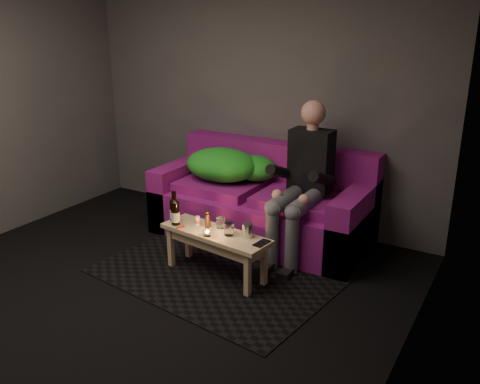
% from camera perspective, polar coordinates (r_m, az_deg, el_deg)
% --- Properties ---
extents(floor, '(4.50, 4.50, 0.00)m').
position_cam_1_polar(floor, '(4.03, -14.32, -12.82)').
color(floor, black).
rests_on(floor, ground).
extents(room, '(4.50, 4.50, 4.50)m').
position_cam_1_polar(room, '(3.82, -11.35, 11.94)').
color(room, silver).
rests_on(room, ground).
extents(rug, '(2.13, 1.67, 0.01)m').
position_cam_1_polar(rug, '(4.44, -2.35, -8.98)').
color(rug, black).
rests_on(rug, floor).
extents(sofa, '(2.10, 0.95, 0.90)m').
position_cam_1_polar(sofa, '(5.04, 2.63, -1.49)').
color(sofa, '#781068').
rests_on(sofa, floor).
extents(green_blanket, '(0.92, 0.63, 0.32)m').
position_cam_1_polar(green_blanket, '(5.11, -1.32, 2.99)').
color(green_blanket, '#1B9527').
rests_on(green_blanket, sofa).
extents(person, '(0.38, 0.87, 1.40)m').
position_cam_1_polar(person, '(4.57, 7.08, 1.50)').
color(person, black).
rests_on(person, sofa).
extents(coffee_table, '(1.02, 0.43, 0.40)m').
position_cam_1_polar(coffee_table, '(4.26, -2.77, -5.38)').
color(coffee_table, '#DBB280').
rests_on(coffee_table, rug).
extents(beer_bottle_a, '(0.07, 0.07, 0.28)m').
position_cam_1_polar(beer_bottle_a, '(4.45, -7.45, -2.02)').
color(beer_bottle_a, black).
rests_on(beer_bottle_a, coffee_table).
extents(beer_bottle_b, '(0.08, 0.08, 0.30)m').
position_cam_1_polar(beer_bottle_b, '(4.37, -7.28, -2.28)').
color(beer_bottle_b, black).
rests_on(beer_bottle_b, coffee_table).
extents(salt_shaker, '(0.04, 0.04, 0.08)m').
position_cam_1_polar(salt_shaker, '(4.37, -4.79, -3.22)').
color(salt_shaker, silver).
rests_on(salt_shaker, coffee_table).
extents(pepper_mill, '(0.05, 0.05, 0.12)m').
position_cam_1_polar(pepper_mill, '(4.31, -3.65, -3.24)').
color(pepper_mill, black).
rests_on(pepper_mill, coffee_table).
extents(tumbler_back, '(0.10, 0.10, 0.09)m').
position_cam_1_polar(tumbler_back, '(4.30, -2.19, -3.47)').
color(tumbler_back, white).
rests_on(tumbler_back, coffee_table).
extents(tealight, '(0.06, 0.06, 0.05)m').
position_cam_1_polar(tealight, '(4.15, -3.71, -4.63)').
color(tealight, white).
rests_on(tealight, coffee_table).
extents(tumbler_front, '(0.10, 0.10, 0.10)m').
position_cam_1_polar(tumbler_front, '(4.15, -1.23, -4.20)').
color(tumbler_front, white).
rests_on(tumbler_front, coffee_table).
extents(steel_cup, '(0.12, 0.12, 0.12)m').
position_cam_1_polar(steel_cup, '(4.11, 0.84, -4.33)').
color(steel_cup, '#B3B6BB').
rests_on(steel_cup, coffee_table).
extents(smartphone, '(0.09, 0.16, 0.01)m').
position_cam_1_polar(smartphone, '(4.02, 2.46, -5.76)').
color(smartphone, black).
rests_on(smartphone, coffee_table).
extents(red_lighter, '(0.05, 0.08, 0.01)m').
position_cam_1_polar(red_lighter, '(4.33, -6.70, -3.95)').
color(red_lighter, '#B7250B').
rests_on(red_lighter, coffee_table).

